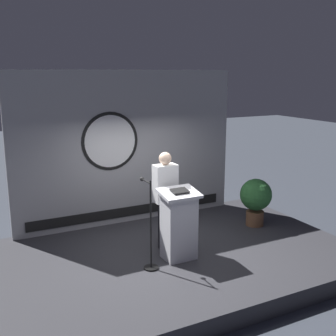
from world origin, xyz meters
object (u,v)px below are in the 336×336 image
(speaker_person, at_px, (165,200))
(microphone_stand, at_px, (150,238))
(potted_plant, at_px, (256,198))
(podium, at_px, (179,224))

(speaker_person, bearing_deg, microphone_stand, -134.04)
(speaker_person, height_order, potted_plant, speaker_person)
(microphone_stand, bearing_deg, podium, 10.27)
(microphone_stand, relative_size, potted_plant, 1.50)
(podium, bearing_deg, potted_plant, 17.22)
(microphone_stand, distance_m, potted_plant, 2.82)
(speaker_person, relative_size, microphone_stand, 1.20)
(potted_plant, bearing_deg, microphone_stand, -164.23)
(microphone_stand, bearing_deg, speaker_person, 45.96)
(podium, xyz_separation_m, microphone_stand, (-0.58, -0.11, -0.09))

